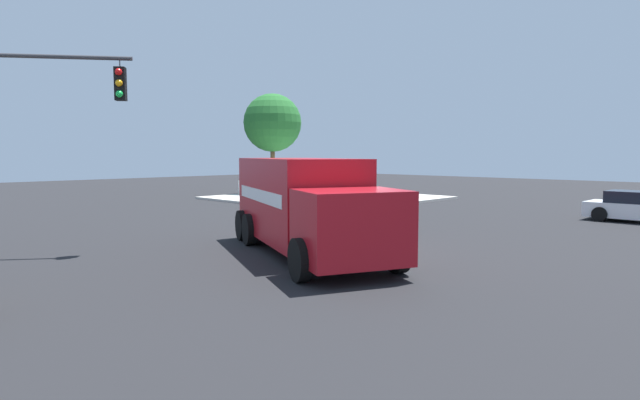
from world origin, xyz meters
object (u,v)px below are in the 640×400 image
delivery_truck (306,204)px  pedestrian_near_corner (312,182)px  traffic_light_primary (13,117)px  shade_tree_near (272,123)px

delivery_truck → pedestrian_near_corner: (-12.58, -12.40, -0.32)m
traffic_light_primary → pedestrian_near_corner: size_ratio=3.43×
traffic_light_primary → pedestrian_near_corner: (-18.41, -6.56, -2.79)m
delivery_truck → traffic_light_primary: 8.61m
shade_tree_near → traffic_light_primary: bearing=31.2°
pedestrian_near_corner → shade_tree_near: shade_tree_near is taller
pedestrian_near_corner → traffic_light_primary: bearing=19.6°
delivery_truck → shade_tree_near: shade_tree_near is taller
traffic_light_primary → shade_tree_near: shade_tree_near is taller
delivery_truck → shade_tree_near: (-13.90, -17.77, 3.68)m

